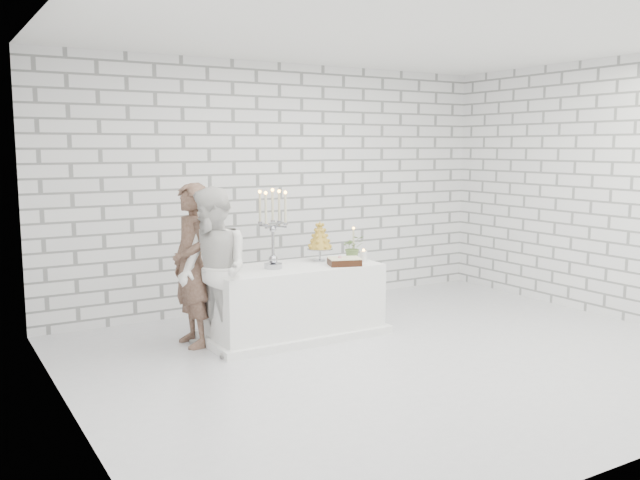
{
  "coord_description": "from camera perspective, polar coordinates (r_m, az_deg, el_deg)",
  "views": [
    {
      "loc": [
        -3.88,
        -4.97,
        1.99
      ],
      "look_at": [
        -0.42,
        0.83,
        1.05
      ],
      "focal_mm": 37.9,
      "sensor_mm": 36.0,
      "label": 1
    }
  ],
  "objects": [
    {
      "name": "bride",
      "position": [
        6.5,
        -8.98,
        -2.65
      ],
      "size": [
        0.72,
        0.86,
        1.62
      ],
      "primitive_type": "imported",
      "rotation": [
        0.0,
        0.0,
        -1.43
      ],
      "color": "white",
      "rests_on": "ground"
    },
    {
      "name": "candelabra",
      "position": [
        6.87,
        -4.0,
        0.96
      ],
      "size": [
        0.38,
        0.38,
        0.82
      ],
      "primitive_type": null,
      "rotation": [
        0.0,
        0.0,
        -0.16
      ],
      "color": "#9C9CA6",
      "rests_on": "cake_table"
    },
    {
      "name": "flowers",
      "position": [
        7.45,
        2.79,
        -0.62
      ],
      "size": [
        0.29,
        0.26,
        0.27
      ],
      "primitive_type": "imported",
      "rotation": [
        0.0,
        0.0,
        -0.25
      ],
      "color": "#3E6F37",
      "rests_on": "cake_table"
    },
    {
      "name": "wall_left",
      "position": [
        5.07,
        -20.7,
        1.88
      ],
      "size": [
        0.01,
        5.0,
        3.0
      ],
      "primitive_type": "cube",
      "color": "white",
      "rests_on": "ground"
    },
    {
      "name": "extra_taper",
      "position": [
        7.59,
        2.84,
        -0.27
      ],
      "size": [
        0.07,
        0.07,
        0.32
      ],
      "primitive_type": "cylinder",
      "rotation": [
        0.0,
        0.0,
        -0.13
      ],
      "color": "beige",
      "rests_on": "cake_table"
    },
    {
      "name": "wall_right",
      "position": [
        8.5,
        23.36,
        3.97
      ],
      "size": [
        0.01,
        5.0,
        3.0
      ],
      "primitive_type": "cube",
      "color": "white",
      "rests_on": "ground"
    },
    {
      "name": "cake_table",
      "position": [
        7.13,
        -2.22,
        -5.18
      ],
      "size": [
        1.8,
        0.8,
        0.75
      ],
      "primitive_type": "cube",
      "color": "white",
      "rests_on": "ground"
    },
    {
      "name": "ground",
      "position": [
        6.61,
        6.93,
        -9.65
      ],
      "size": [
        6.0,
        5.0,
        0.01
      ],
      "primitive_type": "cube",
      "color": "silver",
      "rests_on": "ground"
    },
    {
      "name": "croquembouche",
      "position": [
        7.33,
        -0.01,
        -0.07
      ],
      "size": [
        0.33,
        0.33,
        0.44
      ],
      "primitive_type": null,
      "rotation": [
        0.0,
        0.0,
        -0.17
      ],
      "color": "#AA832B",
      "rests_on": "cake_table"
    },
    {
      "name": "chocolate_cake",
      "position": [
        7.09,
        2.07,
        -1.82
      ],
      "size": [
        0.38,
        0.32,
        0.08
      ],
      "primitive_type": "cube",
      "rotation": [
        0.0,
        0.0,
        -0.33
      ],
      "color": "black",
      "rests_on": "cake_table"
    },
    {
      "name": "wall_back",
      "position": [
        8.43,
        -3.38,
        4.58
      ],
      "size": [
        6.0,
        0.01,
        3.0
      ],
      "primitive_type": "cube",
      "color": "white",
      "rests_on": "ground"
    },
    {
      "name": "ceiling",
      "position": [
        6.38,
        7.39,
        16.97
      ],
      "size": [
        6.0,
        5.0,
        0.01
      ],
      "primitive_type": "cube",
      "color": "white",
      "rests_on": "ground"
    },
    {
      "name": "pillar_candle",
      "position": [
        7.3,
        3.7,
        -1.39
      ],
      "size": [
        0.1,
        0.1,
        0.12
      ],
      "primitive_type": "cylinder",
      "rotation": [
        0.0,
        0.0,
        0.25
      ],
      "color": "white",
      "rests_on": "cake_table"
    },
    {
      "name": "groom",
      "position": [
        6.83,
        -10.76,
        -2.11
      ],
      "size": [
        0.42,
        0.61,
        1.63
      ],
      "primitive_type": "imported",
      "rotation": [
        0.0,
        0.0,
        -1.52
      ],
      "color": "#503428",
      "rests_on": "ground"
    }
  ]
}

